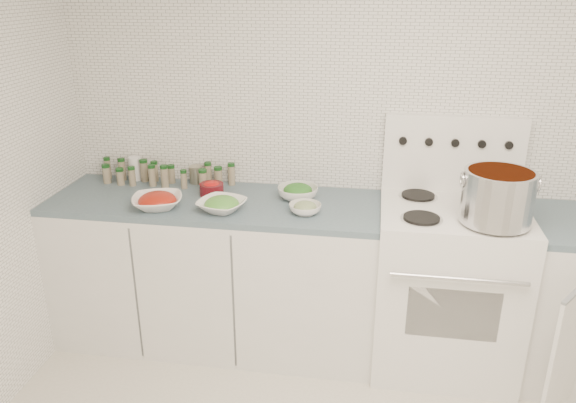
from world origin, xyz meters
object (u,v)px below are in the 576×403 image
at_px(stock_pot, 498,195).
at_px(bowl_snowpea, 222,205).
at_px(bowl_tomato, 157,201).
at_px(stove, 446,282).

distance_m(stock_pot, bowl_snowpea, 1.39).
height_order(bowl_tomato, bowl_snowpea, bowl_tomato).
relative_size(bowl_tomato, bowl_snowpea, 1.11).
distance_m(stove, bowl_snowpea, 1.30).
xyz_separation_m(stove, bowl_tomato, (-1.57, -0.15, 0.44)).
bearing_deg(stove, stock_pot, -46.58).
bearing_deg(bowl_tomato, bowl_snowpea, 1.93).
bearing_deg(stock_pot, stove, 133.42).
bearing_deg(stove, bowl_snowpea, -173.31).
bearing_deg(bowl_snowpea, bowl_tomato, -178.07).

